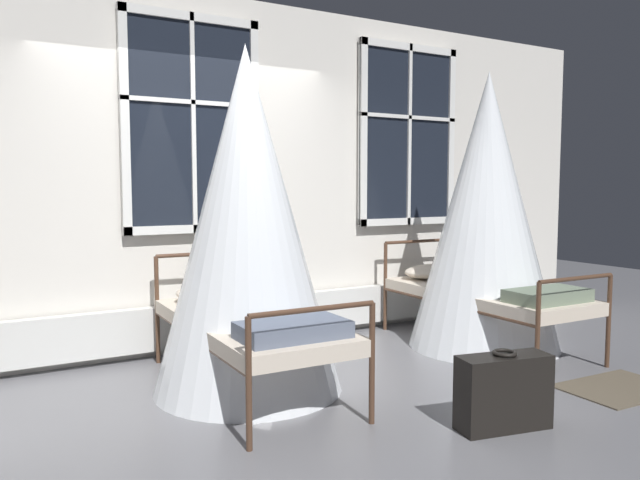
# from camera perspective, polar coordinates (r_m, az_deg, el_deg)

# --- Properties ---
(ground) EXTENTS (16.57, 16.57, 0.00)m
(ground) POSITION_cam_1_polar(r_m,az_deg,el_deg) (4.46, -6.18, -13.70)
(ground) COLOR slate
(back_wall_with_windows) EXTENTS (9.29, 0.10, 3.05)m
(back_wall_with_windows) POSITION_cam_1_polar(r_m,az_deg,el_deg) (5.45, -11.92, 5.91)
(back_wall_with_windows) COLOR silver
(back_wall_with_windows) RESTS_ON ground
(window_bank) EXTENTS (5.72, 0.10, 2.78)m
(window_bank) POSITION_cam_1_polar(r_m,az_deg,el_deg) (5.34, -11.44, 1.70)
(window_bank) COLOR black
(window_bank) RESTS_ON ground
(cot_second) EXTENTS (1.31, 1.96, 2.38)m
(cot_second) POSITION_cam_1_polar(r_m,az_deg,el_deg) (4.30, -6.67, 1.33)
(cot_second) COLOR #4C3323
(cot_second) RESTS_ON ground
(cot_third) EXTENTS (1.31, 1.96, 2.41)m
(cot_third) POSITION_cam_1_polar(r_m,az_deg,el_deg) (5.63, 15.01, 2.20)
(cot_third) COLOR #4C3323
(cot_third) RESTS_ON ground
(rug_third) EXTENTS (0.82, 0.59, 0.01)m
(rug_third) POSITION_cam_1_polar(r_m,az_deg,el_deg) (4.96, 25.80, -12.16)
(rug_third) COLOR brown
(rug_third) RESTS_ON ground
(suitcase_dark) EXTENTS (0.59, 0.31, 0.47)m
(suitcase_dark) POSITION_cam_1_polar(r_m,az_deg,el_deg) (3.89, 16.52, -13.24)
(suitcase_dark) COLOR black
(suitcase_dark) RESTS_ON ground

